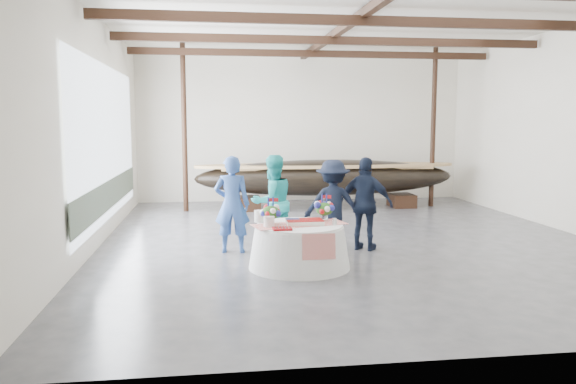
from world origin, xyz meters
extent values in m
cube|color=#3D3D42|center=(0.00, 0.00, 0.00)|extent=(10.00, 12.00, 0.01)
cube|color=silver|center=(0.00, 6.00, 2.25)|extent=(10.00, 0.02, 4.50)
cube|color=silver|center=(0.00, -6.00, 2.25)|extent=(10.00, 0.02, 4.50)
cube|color=silver|center=(-5.00, 0.00, 2.25)|extent=(0.02, 12.00, 4.50)
cube|color=silver|center=(5.00, 0.00, 2.25)|extent=(0.02, 12.00, 4.50)
cube|color=white|center=(0.00, 0.00, 4.50)|extent=(10.00, 12.00, 0.01)
cube|color=black|center=(0.00, -1.00, 4.25)|extent=(9.80, 0.12, 0.18)
cube|color=black|center=(0.00, 1.50, 4.25)|extent=(9.80, 0.12, 0.18)
cube|color=black|center=(0.00, 4.00, 4.25)|extent=(9.80, 0.12, 0.18)
cube|color=black|center=(0.00, 0.00, 4.38)|extent=(0.15, 11.76, 0.15)
cylinder|color=black|center=(-3.50, 4.17, 2.25)|extent=(0.14, 0.14, 4.50)
cylinder|color=black|center=(3.50, 4.17, 2.25)|extent=(0.14, 0.14, 4.50)
cube|color=silver|center=(-4.95, 1.00, 2.00)|extent=(0.02, 7.00, 3.20)
cube|color=#596654|center=(-4.94, 1.00, 0.90)|extent=(0.02, 7.00, 0.60)
cube|color=black|center=(-1.80, 4.17, 0.18)|extent=(0.64, 0.83, 0.37)
cube|color=black|center=(2.61, 4.17, 0.18)|extent=(0.64, 0.83, 0.37)
ellipsoid|color=black|center=(0.41, 4.17, 0.87)|extent=(7.35, 1.47, 1.01)
cube|color=#9E7A4C|center=(0.41, 4.17, 1.15)|extent=(5.88, 0.97, 0.06)
cone|color=silver|center=(-1.36, -2.15, 0.35)|extent=(1.70, 1.70, 0.70)
cylinder|color=silver|center=(-1.36, -2.15, 0.71)|extent=(1.44, 1.44, 0.04)
cube|color=red|center=(-1.36, -2.15, 0.73)|extent=(1.65, 0.90, 0.01)
cube|color=white|center=(-1.28, -2.16, 0.77)|extent=(0.60, 0.40, 0.07)
cylinder|color=white|center=(-1.88, -2.30, 0.82)|extent=(0.18, 0.18, 0.17)
cylinder|color=white|center=(-2.00, -1.83, 0.83)|extent=(0.18, 0.18, 0.20)
cube|color=maroon|center=(-1.70, -2.57, 0.75)|extent=(0.30, 0.24, 0.03)
cone|color=silver|center=(-0.79, -2.27, 0.79)|extent=(0.09, 0.09, 0.12)
imported|color=#2A4988|center=(-2.43, -0.89, 0.90)|extent=(0.71, 0.51, 1.81)
imported|color=#22B3B2|center=(-1.65, -0.68, 0.90)|extent=(1.08, 0.98, 1.81)
imported|color=black|center=(-0.52, -0.90, 0.86)|extent=(1.19, 0.79, 1.72)
imported|color=black|center=(0.09, -1.04, 0.88)|extent=(1.10, 0.93, 1.77)
camera|label=1|loc=(-2.79, -11.22, 2.42)|focal=35.00mm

